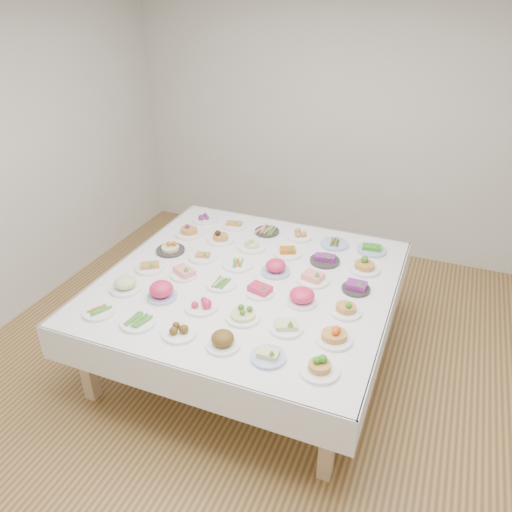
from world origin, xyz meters
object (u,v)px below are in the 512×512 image
at_px(display_table, 249,286).
at_px(dish_18, 170,245).
at_px(dish_35, 372,247).
at_px(dish_0, 99,311).

height_order(display_table, dish_18, dish_18).
relative_size(display_table, dish_35, 8.93).
distance_m(dish_0, dish_18, 0.97).
bearing_deg(dish_18, dish_0, -90.11).
bearing_deg(dish_35, dish_0, -134.62).
height_order(display_table, dish_35, dish_35).
bearing_deg(dish_0, dish_35, 45.38).
bearing_deg(display_table, dish_18, 169.09).
bearing_deg(dish_18, dish_35, 22.31).
relative_size(dish_18, dish_35, 0.98).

